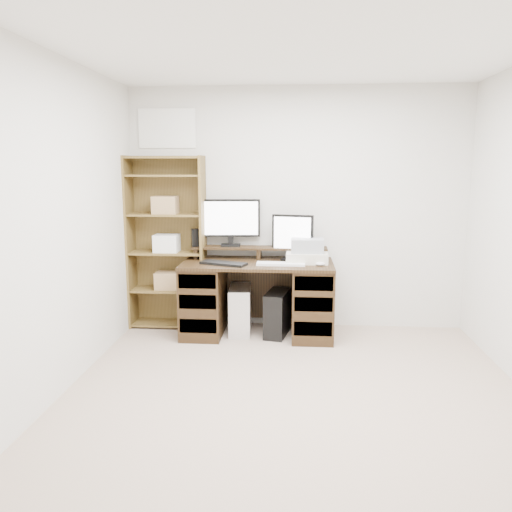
# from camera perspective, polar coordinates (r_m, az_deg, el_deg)

# --- Properties ---
(room) EXTENTS (3.54, 4.04, 2.54)m
(room) POSITION_cam_1_polar(r_m,az_deg,el_deg) (3.27, 4.68, 2.37)
(room) COLOR tan
(room) RESTS_ON ground
(desk) EXTENTS (1.50, 0.70, 0.75)m
(desk) POSITION_cam_1_polar(r_m,az_deg,el_deg) (5.06, 0.19, -4.71)
(desk) COLOR black
(desk) RESTS_ON ground
(riser_shelf) EXTENTS (1.40, 0.22, 0.12)m
(riser_shelf) POSITION_cam_1_polar(r_m,az_deg,el_deg) (5.17, 0.36, 0.76)
(riser_shelf) COLOR black
(riser_shelf) RESTS_ON desk
(monitor_wide) EXTENTS (0.62, 0.17, 0.49)m
(monitor_wide) POSITION_cam_1_polar(r_m,az_deg,el_deg) (5.21, -2.93, 4.14)
(monitor_wide) COLOR black
(monitor_wide) RESTS_ON riser_shelf
(monitor_small) EXTENTS (0.42, 0.20, 0.46)m
(monitor_small) POSITION_cam_1_polar(r_m,az_deg,el_deg) (5.07, 4.19, 2.35)
(monitor_small) COLOR black
(monitor_small) RESTS_ON desk
(speaker) EXTENTS (0.09, 0.09, 0.18)m
(speaker) POSITION_cam_1_polar(r_m,az_deg,el_deg) (5.23, -6.96, 2.11)
(speaker) COLOR black
(speaker) RESTS_ON riser_shelf
(keyboard_black) EXTENTS (0.48, 0.30, 0.03)m
(keyboard_black) POSITION_cam_1_polar(r_m,az_deg,el_deg) (4.86, -3.73, -0.85)
(keyboard_black) COLOR black
(keyboard_black) RESTS_ON desk
(keyboard_white) EXTENTS (0.47, 0.15, 0.02)m
(keyboard_white) POSITION_cam_1_polar(r_m,az_deg,el_deg) (4.84, 2.85, -0.91)
(keyboard_white) COLOR white
(keyboard_white) RESTS_ON desk
(mouse) EXTENTS (0.10, 0.08, 0.04)m
(mouse) POSITION_cam_1_polar(r_m,az_deg,el_deg) (4.83, 7.35, -0.91)
(mouse) COLOR silver
(mouse) RESTS_ON desk
(printer) EXTENTS (0.42, 0.32, 0.10)m
(printer) POSITION_cam_1_polar(r_m,az_deg,el_deg) (4.98, 5.86, -0.15)
(printer) COLOR beige
(printer) RESTS_ON desk
(basket) EXTENTS (0.32, 0.23, 0.14)m
(basket) POSITION_cam_1_polar(r_m,az_deg,el_deg) (4.96, 5.88, 1.20)
(basket) COLOR gray
(basket) RESTS_ON printer
(tower_silver) EXTENTS (0.24, 0.49, 0.48)m
(tower_silver) POSITION_cam_1_polar(r_m,az_deg,el_deg) (5.17, -1.83, -6.12)
(tower_silver) COLOR silver
(tower_silver) RESTS_ON ground
(tower_black) EXTENTS (0.27, 0.48, 0.45)m
(tower_black) POSITION_cam_1_polar(r_m,az_deg,el_deg) (5.10, 2.47, -6.54)
(tower_black) COLOR black
(tower_black) RESTS_ON ground
(bookshelf) EXTENTS (0.80, 0.30, 1.80)m
(bookshelf) POSITION_cam_1_polar(r_m,az_deg,el_deg) (5.32, -10.11, 1.68)
(bookshelf) COLOR brown
(bookshelf) RESTS_ON ground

